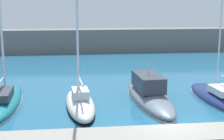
% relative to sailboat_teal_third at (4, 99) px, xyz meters
% --- Properties ---
extents(ground_plane, '(121.67, 121.67, 0.00)m').
position_rel_sailboat_teal_third_xyz_m(ground_plane, '(10.20, -5.44, -0.41)').
color(ground_plane, '#236084').
extents(dock_pier, '(47.95, 2.26, 0.39)m').
position_rel_sailboat_teal_third_xyz_m(dock_pier, '(10.20, -6.88, -0.22)').
color(dock_pier, gray).
rests_on(dock_pier, ground_plane).
extents(breakwater_seawall, '(109.50, 2.99, 3.17)m').
position_rel_sailboat_teal_third_xyz_m(breakwater_seawall, '(10.20, 24.14, 1.17)').
color(breakwater_seawall, slate).
rests_on(breakwater_seawall, ground_plane).
extents(sailboat_teal_third, '(2.52, 8.99, 14.11)m').
position_rel_sailboat_teal_third_xyz_m(sailboat_teal_third, '(0.00, 0.00, 0.00)').
color(sailboat_teal_third, '#19707F').
rests_on(sailboat_teal_third, ground_plane).
extents(sailboat_ivory_fourth, '(2.35, 6.91, 13.00)m').
position_rel_sailboat_teal_third_xyz_m(sailboat_ivory_fourth, '(5.22, -1.37, 0.05)').
color(sailboat_ivory_fourth, silver).
rests_on(sailboat_ivory_fourth, ground_plane).
extents(motorboat_slate_fifth, '(2.84, 9.43, 3.13)m').
position_rel_sailboat_teal_third_xyz_m(motorboat_slate_fifth, '(10.17, -0.11, 0.08)').
color(motorboat_slate_fifth, slate).
rests_on(motorboat_slate_fifth, ground_plane).
extents(sailboat_navy_sixth, '(3.39, 8.77, 17.35)m').
position_rel_sailboat_teal_third_xyz_m(sailboat_navy_sixth, '(15.34, -0.88, -0.16)').
color(sailboat_navy_sixth, navy).
rests_on(sailboat_navy_sixth, ground_plane).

